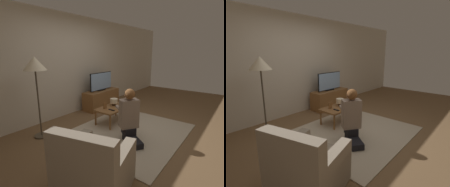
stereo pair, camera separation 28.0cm
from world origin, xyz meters
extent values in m
plane|color=brown|center=(0.00, 0.00, 0.00)|extent=(10.00, 10.00, 0.00)
cube|color=beige|center=(0.00, 1.93, 1.30)|extent=(10.00, 0.06, 2.60)
cube|color=#BCAD93|center=(0.00, 0.00, 0.01)|extent=(2.36, 2.09, 0.02)
cube|color=brown|center=(0.88, 1.55, 0.27)|extent=(1.19, 0.43, 0.54)
cube|color=black|center=(0.88, 1.55, 0.56)|extent=(0.30, 0.08, 0.04)
cube|color=black|center=(0.88, 1.56, 0.82)|extent=(0.89, 0.03, 0.51)
cube|color=#8CB2E0|center=(0.88, 1.55, 0.82)|extent=(0.86, 0.04, 0.48)
cube|color=brown|center=(0.17, 0.56, 0.37)|extent=(0.86, 0.50, 0.04)
cylinder|color=brown|center=(-0.22, 0.35, 0.17)|extent=(0.04, 0.04, 0.35)
cylinder|color=brown|center=(0.56, 0.35, 0.17)|extent=(0.04, 0.04, 0.35)
cylinder|color=brown|center=(-0.22, 0.77, 0.17)|extent=(0.04, 0.04, 0.35)
cylinder|color=brown|center=(0.56, 0.77, 0.17)|extent=(0.04, 0.04, 0.35)
cylinder|color=#4C4233|center=(-1.26, 1.28, 0.01)|extent=(0.28, 0.28, 0.03)
cylinder|color=#4C4233|center=(-1.26, 1.28, 0.78)|extent=(0.03, 0.03, 1.51)
cone|color=beige|center=(-1.26, 1.28, 1.45)|extent=(0.42, 0.42, 0.25)
cube|color=gray|center=(-1.61, -0.52, 0.21)|extent=(0.95, 0.96, 0.43)
cube|color=gray|center=(-1.91, -0.60, 0.64)|extent=(0.36, 0.80, 0.43)
cube|color=gray|center=(-1.53, -0.84, 0.28)|extent=(0.79, 0.34, 0.57)
cube|color=gray|center=(-1.69, -0.21, 0.28)|extent=(0.79, 0.34, 0.57)
cube|color=black|center=(-0.43, -0.33, 0.07)|extent=(0.45, 0.51, 0.11)
cube|color=black|center=(-0.32, -0.18, 0.20)|extent=(0.32, 0.32, 0.14)
cube|color=gray|center=(-0.32, -0.18, 0.54)|extent=(0.39, 0.36, 0.54)
sphere|color=tan|center=(-0.32, -0.18, 0.90)|extent=(0.19, 0.19, 0.19)
sphere|color=brown|center=(-0.33, -0.19, 0.91)|extent=(0.19, 0.19, 0.19)
cube|color=black|center=(-0.11, 0.13, 0.56)|extent=(0.13, 0.11, 0.04)
cylinder|color=gray|center=(-0.10, -0.03, 0.56)|extent=(0.23, 0.29, 0.07)
cylinder|color=gray|center=(-0.26, 0.08, 0.56)|extent=(0.23, 0.29, 0.07)
cube|color=brown|center=(-0.02, 0.65, 0.46)|extent=(0.11, 0.01, 0.15)
cylinder|color=#4C3823|center=(0.30, 0.65, 0.41)|extent=(0.10, 0.10, 0.06)
cylinder|color=beige|center=(0.30, 0.65, 0.50)|extent=(0.18, 0.18, 0.11)
cube|color=black|center=(-0.02, 0.46, 0.39)|extent=(0.04, 0.15, 0.02)
camera|label=1|loc=(-2.95, -1.80, 1.66)|focal=28.00mm
camera|label=2|loc=(-2.77, -2.02, 1.66)|focal=28.00mm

